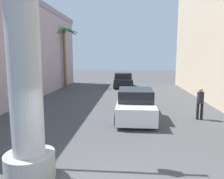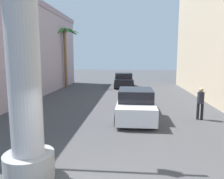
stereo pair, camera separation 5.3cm
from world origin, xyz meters
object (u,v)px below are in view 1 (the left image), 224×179
object	(u,v)px
car_lead	(135,104)
palm_tree_far_left	(65,46)
car_far	(123,80)
pedestrian_mid_right	(200,101)

from	to	relation	value
car_lead	palm_tree_far_left	world-z (taller)	palm_tree_far_left
palm_tree_far_left	car_lead	bearing A→B (deg)	-57.49
car_far	pedestrian_mid_right	world-z (taller)	pedestrian_mid_right
car_lead	car_far	world-z (taller)	same
palm_tree_far_left	pedestrian_mid_right	bearing A→B (deg)	-47.53
car_far	palm_tree_far_left	size ratio (longest dim) A/B	0.69
car_far	palm_tree_far_left	bearing A→B (deg)	-173.03
car_lead	pedestrian_mid_right	world-z (taller)	pedestrian_mid_right
car_lead	car_far	bearing A→B (deg)	95.03
car_lead	palm_tree_far_left	size ratio (longest dim) A/B	0.79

